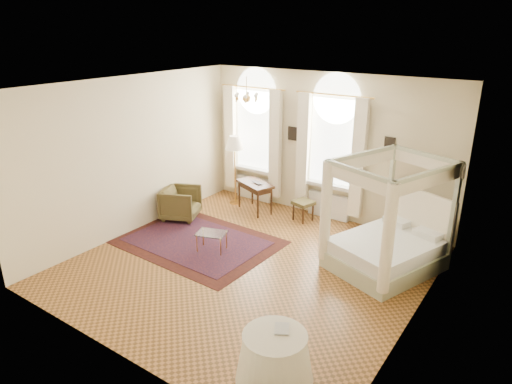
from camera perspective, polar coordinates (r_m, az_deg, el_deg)
ground at (r=8.65m, az=-0.89°, el=-9.19°), size 6.00×6.00×0.00m
room_walls at (r=7.87m, az=-0.96°, el=3.47°), size 6.00×6.00×6.00m
window_left at (r=11.32m, az=-0.27°, el=6.12°), size 1.62×0.27×3.29m
window_right at (r=10.30m, az=9.37°, el=4.41°), size 1.62×0.27×3.29m
chandelier at (r=9.13m, az=-1.20°, el=11.78°), size 0.51×0.45×0.50m
wall_pictures at (r=10.33m, az=9.16°, el=6.78°), size 2.54×0.03×0.39m
canopy_bed at (r=8.69m, az=15.85°, el=-6.37°), size 2.09×2.30×2.07m
nightstand at (r=9.80m, az=21.79°, el=-5.02°), size 0.46×0.42×0.62m
nightstand_lamp at (r=9.56m, az=22.33°, el=-2.10°), size 0.25×0.25×0.37m
writing_desk at (r=10.85m, az=-0.13°, el=0.65°), size 1.07×0.82×0.71m
laptop at (r=10.81m, az=0.31°, el=1.21°), size 0.36×0.29×0.02m
stool at (r=10.44m, az=5.94°, el=-1.53°), size 0.51×0.51×0.48m
armchair at (r=10.66m, az=-9.38°, el=-1.37°), size 1.07×1.06×0.74m
coffee_table at (r=9.07m, az=-5.59°, el=-5.31°), size 0.67×0.56×0.39m
floor_lamp at (r=11.11m, az=-2.69°, el=5.75°), size 0.44×0.44×1.73m
oriental_rug at (r=9.62m, az=-7.46°, el=-6.12°), size 3.30×2.42×0.01m
side_table at (r=6.07m, az=2.33°, el=-20.00°), size 0.99×0.99×0.68m
book at (r=5.93m, az=2.32°, el=-16.66°), size 0.28×0.30×0.02m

